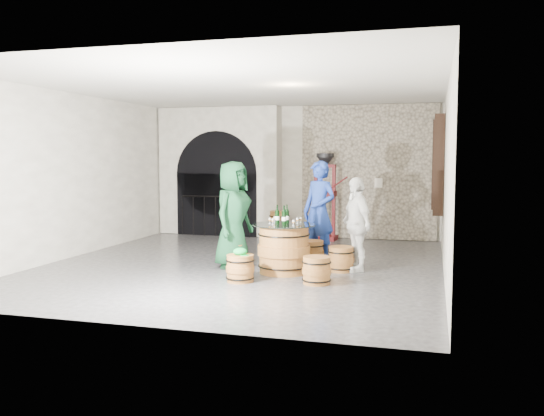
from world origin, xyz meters
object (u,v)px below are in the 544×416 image
(barrel_stool_near_right, at_px, (317,270))
(corking_press, at_px, (325,190))
(barrel_stool_far, at_px, (312,252))
(person_green, at_px, (233,215))
(barrel_stool_near_left, at_px, (240,268))
(person_blue, at_px, (319,211))
(person_white, at_px, (356,224))
(wine_bottle_center, at_px, (284,217))
(barrel_stool_right, at_px, (341,259))
(barrel_stool_left, at_px, (234,256))
(wine_bottle_right, at_px, (287,216))
(side_barrel, at_px, (280,225))
(wine_bottle_left, at_px, (277,216))
(barrel_table, at_px, (284,249))

(barrel_stool_near_right, distance_m, corking_press, 4.86)
(barrel_stool_far, xyz_separation_m, person_green, (-1.27, -0.73, 0.73))
(barrel_stool_near_left, relative_size, person_blue, 0.24)
(person_blue, distance_m, person_white, 1.09)
(person_blue, relative_size, person_white, 1.17)
(person_white, bearing_deg, wine_bottle_center, -94.40)
(barrel_stool_near_left, bearing_deg, barrel_stool_right, 41.73)
(barrel_stool_far, relative_size, person_blue, 0.24)
(barrel_stool_left, height_order, barrel_stool_far, same)
(wine_bottle_right, height_order, side_barrel, wine_bottle_right)
(wine_bottle_left, height_order, wine_bottle_center, same)
(barrel_stool_left, height_order, barrel_stool_near_right, same)
(person_blue, distance_m, wine_bottle_center, 1.36)
(person_green, bearing_deg, side_barrel, 14.29)
(wine_bottle_right, xyz_separation_m, corking_press, (-0.07, 3.92, 0.23))
(wine_bottle_right, bearing_deg, wine_bottle_center, -91.20)
(barrel_stool_near_right, distance_m, barrel_stool_near_left, 1.20)
(barrel_stool_left, bearing_deg, person_green, 167.38)
(barrel_stool_right, bearing_deg, barrel_stool_near_left, -138.27)
(person_white, height_order, corking_press, corking_press)
(barrel_stool_far, relative_size, person_green, 0.24)
(barrel_table, height_order, person_green, person_green)
(wine_bottle_right, relative_size, corking_press, 0.16)
(barrel_stool_near_left, bearing_deg, barrel_stool_near_right, 7.99)
(wine_bottle_left, xyz_separation_m, wine_bottle_right, (0.15, 0.09, 0.00))
(barrel_table, bearing_deg, person_green, 167.38)
(barrel_stool_right, relative_size, wine_bottle_left, 1.41)
(person_white, bearing_deg, wine_bottle_right, -101.95)
(person_blue, bearing_deg, barrel_stool_far, -79.43)
(barrel_stool_near_left, bearing_deg, person_green, 114.63)
(person_green, bearing_deg, wine_bottle_center, -95.17)
(barrel_stool_far, bearing_deg, person_green, -150.02)
(barrel_stool_far, xyz_separation_m, person_blue, (0.08, 0.27, 0.73))
(barrel_stool_far, height_order, wine_bottle_right, wine_bottle_right)
(barrel_stool_right, relative_size, wine_bottle_right, 1.41)
(wine_bottle_center, bearing_deg, side_barrel, 105.97)
(barrel_table, bearing_deg, barrel_stool_left, 167.38)
(corking_press, bearing_deg, barrel_stool_left, -99.89)
(barrel_stool_right, bearing_deg, wine_bottle_left, -159.44)
(barrel_stool_far, xyz_separation_m, barrel_stool_near_left, (-0.77, -1.82, 0.00))
(barrel_stool_right, xyz_separation_m, corking_press, (-0.96, 3.62, 0.98))
(corking_press, bearing_deg, barrel_stool_near_left, -91.32)
(wine_bottle_left, height_order, side_barrel, wine_bottle_left)
(barrel_stool_left, bearing_deg, person_white, 7.12)
(barrel_stool_left, bearing_deg, barrel_table, -12.62)
(barrel_stool_near_left, distance_m, wine_bottle_left, 1.20)
(barrel_table, height_order, person_blue, person_blue)
(barrel_table, xyz_separation_m, person_blue, (0.36, 1.22, 0.53))
(wine_bottle_left, xyz_separation_m, corking_press, (0.07, 4.01, 0.23))
(wine_bottle_right, height_order, corking_press, corking_press)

